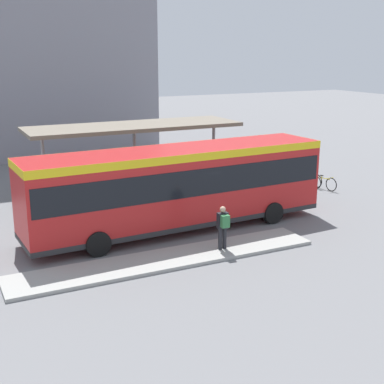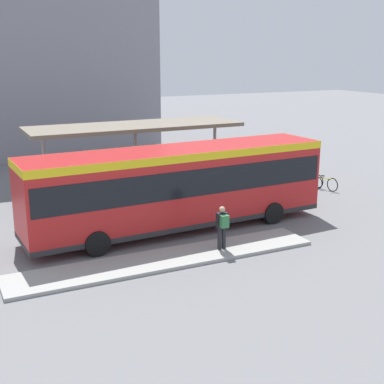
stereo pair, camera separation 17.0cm
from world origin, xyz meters
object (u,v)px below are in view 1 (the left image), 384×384
at_px(city_bus, 178,183).
at_px(bicycle_yellow, 324,182).
at_px(pedestrian_waiting, 223,225).
at_px(bicycle_black, 311,181).

distance_m(city_bus, bicycle_yellow, 9.93).
bearing_deg(pedestrian_waiting, bicycle_black, -52.20).
bearing_deg(bicycle_black, bicycle_yellow, -163.05).
bearing_deg(pedestrian_waiting, city_bus, 9.06).
xyz_separation_m(city_bus, bicycle_yellow, (9.48, 2.50, -1.56)).
xyz_separation_m(city_bus, bicycle_black, (9.22, 3.22, -1.59)).
relative_size(city_bus, bicycle_black, 8.09).
xyz_separation_m(pedestrian_waiting, bicycle_yellow, (9.15, 5.52, -0.66)).
distance_m(city_bus, pedestrian_waiting, 3.17).
height_order(pedestrian_waiting, bicycle_yellow, pedestrian_waiting).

